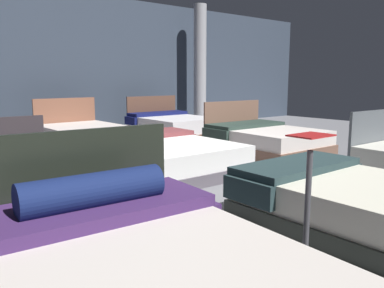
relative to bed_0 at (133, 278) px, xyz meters
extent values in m
cube|color=slate|center=(2.34, 2.88, -0.28)|extent=(18.00, 18.00, 0.02)
cube|color=#333D4C|center=(2.34, 7.81, 1.48)|extent=(18.00, 0.06, 3.50)
cube|color=silver|center=(-0.01, -0.10, 0.07)|extent=(1.63, 2.02, 0.26)
cube|color=black|center=(0.05, 0.90, 0.23)|extent=(1.49, 0.12, 1.01)
cube|color=#3E2457|center=(0.03, 0.56, 0.25)|extent=(1.59, 0.71, 0.08)
cube|color=#3E2457|center=(0.83, 0.52, 0.10)|extent=(0.12, 0.63, 0.20)
cylinder|color=#13204F|center=(0.03, 0.55, 0.38)|extent=(0.96, 0.29, 0.24)
cube|color=#2E332B|center=(2.35, -0.03, -0.19)|extent=(1.49, 2.02, 0.18)
cube|color=silver|center=(2.35, -0.03, 0.04)|extent=(1.43, 1.96, 0.27)
cube|color=#24373A|center=(2.35, 0.65, 0.21)|extent=(1.46, 0.61, 0.07)
cube|color=#24373A|center=(1.60, 0.64, 0.06)|extent=(0.08, 0.60, 0.22)
cube|color=#24373A|center=(3.09, 0.65, 0.06)|extent=(0.08, 0.60, 0.22)
cube|color=#51575D|center=(4.65, 0.94, 0.20)|extent=(1.48, 0.07, 0.94)
cube|color=#2F292C|center=(0.02, 2.96, -0.18)|extent=(1.65, 2.17, 0.18)
cube|color=silver|center=(0.02, 2.96, 0.03)|extent=(1.59, 2.10, 0.24)
cube|color=#2B333C|center=(0.83, 3.64, 0.00)|extent=(0.09, 0.59, 0.29)
cube|color=#565059|center=(2.31, 2.97, -0.19)|extent=(1.65, 2.15, 0.17)
cube|color=white|center=(2.31, 2.97, 0.03)|extent=(1.59, 2.09, 0.28)
cube|color=brown|center=(2.31, 3.68, 0.21)|extent=(1.63, 0.67, 0.07)
cube|color=brown|center=(1.47, 3.68, 0.01)|extent=(0.07, 0.67, 0.32)
cube|color=brown|center=(3.14, 3.68, 0.01)|extent=(0.07, 0.67, 0.32)
cube|color=brown|center=(4.62, 2.99, -0.17)|extent=(1.62, 1.97, 0.21)
cube|color=silver|center=(4.62, 2.99, 0.06)|extent=(1.56, 1.91, 0.25)
cube|color=brown|center=(4.64, 3.96, 0.20)|extent=(1.50, 0.06, 0.94)
cube|color=#273731|center=(4.63, 3.59, 0.22)|extent=(1.58, 0.72, 0.06)
cube|color=#273731|center=(3.83, 3.60, 0.06)|extent=(0.07, 0.70, 0.26)
cube|color=#273731|center=(5.43, 3.58, 0.06)|extent=(0.07, 0.70, 0.26)
cube|color=navy|center=(0.81, 6.54, 0.03)|extent=(0.07, 0.65, 0.32)
cube|color=brown|center=(2.29, 5.87, -0.21)|extent=(1.61, 2.18, 0.12)
cube|color=silver|center=(2.29, 5.87, 0.00)|extent=(1.54, 2.11, 0.29)
cube|color=brown|center=(2.25, 6.93, 0.21)|extent=(1.44, 0.09, 0.96)
cube|color=brown|center=(4.62, 5.98, -0.21)|extent=(1.64, 2.03, 0.14)
cube|color=silver|center=(4.62, 5.98, 0.03)|extent=(1.57, 1.97, 0.33)
cube|color=brown|center=(4.61, 6.98, 0.20)|extent=(1.52, 0.06, 0.95)
cube|color=#101549|center=(4.61, 6.71, 0.23)|extent=(1.59, 0.51, 0.08)
cube|color=#101549|center=(3.80, 6.69, 0.09)|extent=(0.09, 0.49, 0.19)
cube|color=#101549|center=(5.43, 6.72, 0.09)|extent=(0.09, 0.49, 0.19)
cylinder|color=#3F3F44|center=(1.18, -0.29, -0.26)|extent=(0.24, 0.24, 0.02)
cylinder|color=#3F3F44|center=(1.18, -0.29, 0.18)|extent=(0.04, 0.04, 0.91)
cube|color=#B21E1E|center=(1.18, -0.29, 0.73)|extent=(0.28, 0.20, 0.01)
cylinder|color=#99999E|center=(6.37, 7.11, 1.48)|extent=(0.37, 0.37, 3.50)
camera|label=1|loc=(-1.00, -1.78, 1.09)|focal=36.44mm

